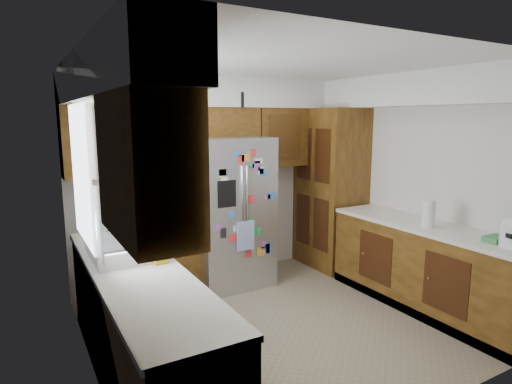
% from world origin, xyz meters
% --- Properties ---
extents(floor, '(3.60, 3.60, 0.00)m').
position_xyz_m(floor, '(0.00, 0.00, 0.00)').
color(floor, gray).
rests_on(floor, ground).
extents(room_shell, '(3.64, 3.24, 2.52)m').
position_xyz_m(room_shell, '(-0.11, 0.36, 1.82)').
color(room_shell, silver).
rests_on(room_shell, ground).
extents(left_counter_run, '(1.36, 3.20, 0.92)m').
position_xyz_m(left_counter_run, '(-1.36, 0.03, 0.43)').
color(left_counter_run, '#3D260B').
rests_on(left_counter_run, ground).
extents(right_counter_run, '(0.63, 2.25, 0.92)m').
position_xyz_m(right_counter_run, '(1.50, -0.47, 0.42)').
color(right_counter_run, '#3D260B').
rests_on(right_counter_run, ground).
extents(pantry, '(0.60, 0.90, 2.15)m').
position_xyz_m(pantry, '(1.50, 1.15, 1.07)').
color(pantry, '#3D260B').
rests_on(pantry, ground).
extents(fridge, '(0.90, 0.79, 1.80)m').
position_xyz_m(fridge, '(-0.00, 1.20, 0.90)').
color(fridge, '#939398').
rests_on(fridge, ground).
extents(bridge_cabinet, '(0.96, 0.34, 0.35)m').
position_xyz_m(bridge_cabinet, '(0.00, 1.43, 1.98)').
color(bridge_cabinet, '#3D260B').
rests_on(bridge_cabinet, fridge).
extents(fridge_top_items, '(0.60, 0.31, 0.25)m').
position_xyz_m(fridge_top_items, '(0.07, 1.36, 2.27)').
color(fridge_top_items, '#103AAA').
rests_on(fridge_top_items, bridge_cabinet).
extents(sink_assembly, '(0.52, 0.74, 0.37)m').
position_xyz_m(sink_assembly, '(-1.50, 0.10, 0.99)').
color(sink_assembly, white).
rests_on(sink_assembly, left_counter_run).
extents(left_counter_clutter, '(0.32, 0.86, 0.38)m').
position_xyz_m(left_counter_clutter, '(-1.46, 0.81, 1.05)').
color(left_counter_clutter, black).
rests_on(left_counter_clutter, left_counter_run).
extents(paper_towel, '(0.13, 0.13, 0.28)m').
position_xyz_m(paper_towel, '(1.38, -0.55, 1.06)').
color(paper_towel, white).
rests_on(paper_towel, right_counter_run).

